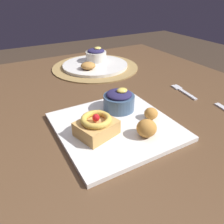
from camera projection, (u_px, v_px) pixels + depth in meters
The scene contains 11 objects.
dining_table at pixel (71, 131), 0.71m from camera, with size 1.40×1.15×0.73m.
woven_placemat at pixel (95, 67), 1.00m from camera, with size 0.39×0.39×0.01m, color #997A47.
front_plate at pixel (116, 126), 0.58m from camera, with size 0.30×0.30×0.01m, color white.
cake_slice at pixel (96, 126), 0.53m from camera, with size 0.11×0.10×0.06m.
berry_ramekin at pixel (119, 100), 0.63m from camera, with size 0.09×0.09×0.07m.
fritter_front at pixel (151, 113), 0.60m from camera, with size 0.04×0.04×0.03m, color #BC7F38.
fritter_middle at pixel (147, 128), 0.52m from camera, with size 0.05×0.05×0.04m, color #BC7F38.
back_plate at pixel (95, 65), 1.00m from camera, with size 0.30×0.30×0.01m, color white.
back_ramekin at pixel (96, 55), 1.02m from camera, with size 0.10×0.10×0.07m.
back_pastry at pixel (88, 66), 0.93m from camera, with size 0.06×0.06×0.03m, color #B77F3D.
fork at pixel (182, 91), 0.78m from camera, with size 0.04×0.13×0.00m.
Camera 1 is at (-0.17, -0.57, 1.06)m, focal length 34.89 mm.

